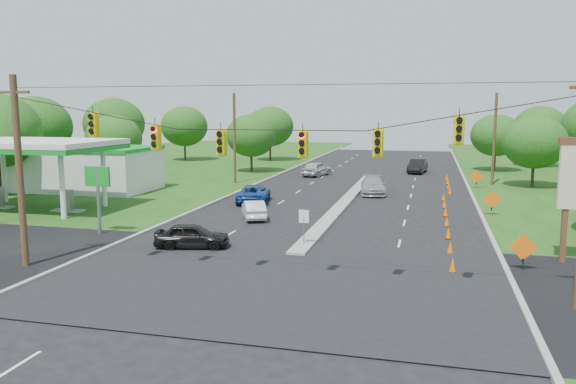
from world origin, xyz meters
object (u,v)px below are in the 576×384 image
(black_sedan, at_px, (192,236))
(white_sedan, at_px, (254,209))
(gas_station, at_px, (78,165))
(blue_pickup, at_px, (254,193))

(black_sedan, bearing_deg, white_sedan, -17.42)
(gas_station, distance_m, blue_pickup, 16.58)
(black_sedan, relative_size, blue_pickup, 0.78)
(gas_station, relative_size, blue_pickup, 3.84)
(white_sedan, bearing_deg, black_sedan, 61.48)
(gas_station, xyz_separation_m, black_sedan, (17.87, -15.96, -1.89))
(white_sedan, height_order, blue_pickup, blue_pickup)
(black_sedan, height_order, blue_pickup, blue_pickup)
(black_sedan, relative_size, white_sedan, 1.04)
(blue_pickup, bearing_deg, black_sedan, 84.50)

